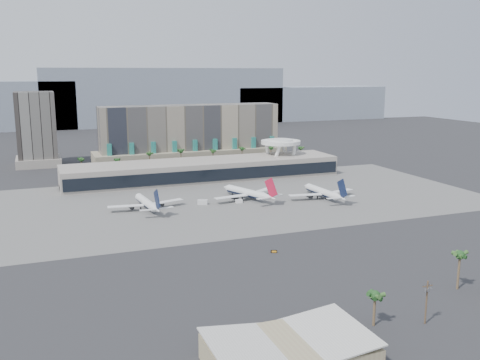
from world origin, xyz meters
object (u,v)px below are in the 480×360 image
object	(u,v)px
airliner_right	(323,192)
service_vehicle_b	(239,201)
airliner_left	(147,203)
utility_pole	(427,299)
taxiway_sign	(274,251)
service_vehicle_a	(203,202)
airliner_centre	(248,193)

from	to	relation	value
airliner_right	service_vehicle_b	bearing A→B (deg)	167.74
airliner_left	utility_pole	bearing A→B (deg)	-78.01
service_vehicle_b	taxiway_sign	distance (m)	77.36
airliner_right	service_vehicle_a	bearing A→B (deg)	167.06
utility_pole	airliner_right	distance (m)	142.49
service_vehicle_a	airliner_right	bearing A→B (deg)	14.44
airliner_centre	airliner_right	bearing A→B (deg)	-39.12
airliner_centre	airliner_right	xyz separation A→B (m)	(37.77, -12.58, -0.11)
airliner_right	service_vehicle_a	size ratio (longest dim) A/B	8.11
airliner_left	airliner_centre	bearing A→B (deg)	-2.77
service_vehicle_a	airliner_centre	bearing A→B (deg)	28.63
airliner_left	service_vehicle_b	size ratio (longest dim) A/B	11.24
utility_pole	taxiway_sign	bearing A→B (deg)	102.04
airliner_left	airliner_right	world-z (taller)	airliner_right
utility_pole	airliner_right	bearing A→B (deg)	71.26
utility_pole	service_vehicle_a	world-z (taller)	utility_pole
airliner_right	airliner_centre	bearing A→B (deg)	158.08
airliner_left	service_vehicle_b	world-z (taller)	airliner_left
airliner_centre	service_vehicle_a	distance (m)	25.50
airliner_centre	taxiway_sign	bearing A→B (deg)	-125.82
airliner_centre	service_vehicle_a	xyz separation A→B (m)	(-25.30, -2.10, -2.38)
airliner_right	service_vehicle_a	world-z (taller)	airliner_right
airliner_centre	service_vehicle_b	xyz separation A→B (m)	(-7.08, -5.67, -2.69)
service_vehicle_a	airliner_left	bearing A→B (deg)	-155.44
airliner_centre	service_vehicle_a	size ratio (longest dim) A/B	7.97
airliner_right	taxiway_sign	world-z (taller)	airliner_right
utility_pole	service_vehicle_a	xyz separation A→B (m)	(-17.31, 145.38, -5.94)
airliner_left	airliner_centre	world-z (taller)	airliner_centre
airliner_left	airliner_centre	xyz separation A→B (m)	(53.37, 2.43, 0.19)
airliner_centre	airliner_right	distance (m)	39.82
taxiway_sign	airliner_left	bearing A→B (deg)	129.49
utility_pole	airliner_left	world-z (taller)	airliner_left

